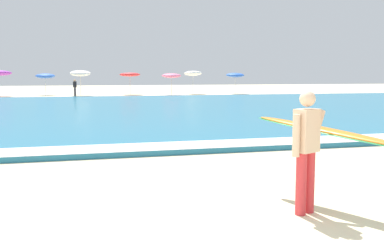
{
  "coord_description": "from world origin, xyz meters",
  "views": [
    {
      "loc": [
        -1.4,
        -4.48,
        1.94
      ],
      "look_at": [
        0.61,
        3.35,
        1.1
      ],
      "focal_mm": 40.32,
      "sensor_mm": 36.0,
      "label": 1
    }
  ],
  "objects_px": {
    "beach_umbrella_1": "(45,76)",
    "beach_umbrella_5": "(193,73)",
    "beachgoer_near_row_left": "(75,87)",
    "beach_umbrella_3": "(130,75)",
    "beach_umbrella_2": "(80,73)",
    "beach_umbrella_6": "(235,75)",
    "surfer_with_board": "(317,139)",
    "beach_umbrella_4": "(171,76)"
  },
  "relations": [
    {
      "from": "surfer_with_board",
      "to": "beach_umbrella_1",
      "type": "distance_m",
      "value": 39.32
    },
    {
      "from": "beach_umbrella_4",
      "to": "beach_umbrella_2",
      "type": "bearing_deg",
      "value": 174.01
    },
    {
      "from": "beach_umbrella_4",
      "to": "surfer_with_board",
      "type": "bearing_deg",
      "value": -98.4
    },
    {
      "from": "beach_umbrella_2",
      "to": "beach_umbrella_4",
      "type": "bearing_deg",
      "value": -5.99
    },
    {
      "from": "surfer_with_board",
      "to": "beachgoer_near_row_left",
      "type": "height_order",
      "value": "surfer_with_board"
    },
    {
      "from": "beach_umbrella_2",
      "to": "beach_umbrella_3",
      "type": "bearing_deg",
      "value": 8.86
    },
    {
      "from": "beach_umbrella_2",
      "to": "beach_umbrella_6",
      "type": "relative_size",
      "value": 1.11
    },
    {
      "from": "beachgoer_near_row_left",
      "to": "beach_umbrella_2",
      "type": "bearing_deg",
      "value": 74.44
    },
    {
      "from": "beach_umbrella_2",
      "to": "beachgoer_near_row_left",
      "type": "relative_size",
      "value": 1.57
    },
    {
      "from": "beach_umbrella_6",
      "to": "beach_umbrella_3",
      "type": "bearing_deg",
      "value": 177.71
    },
    {
      "from": "beach_umbrella_2",
      "to": "beach_umbrella_6",
      "type": "height_order",
      "value": "beach_umbrella_2"
    },
    {
      "from": "beach_umbrella_2",
      "to": "beach_umbrella_6",
      "type": "distance_m",
      "value": 15.85
    },
    {
      "from": "beachgoer_near_row_left",
      "to": "beach_umbrella_6",
      "type": "bearing_deg",
      "value": 7.45
    },
    {
      "from": "surfer_with_board",
      "to": "beach_umbrella_6",
      "type": "xyz_separation_m",
      "value": [
        12.51,
        37.68,
        0.92
      ]
    },
    {
      "from": "beach_umbrella_4",
      "to": "beach_umbrella_6",
      "type": "distance_m",
      "value": 7.23
    },
    {
      "from": "beach_umbrella_6",
      "to": "beach_umbrella_1",
      "type": "bearing_deg",
      "value": 176.82
    },
    {
      "from": "beach_umbrella_5",
      "to": "beach_umbrella_6",
      "type": "distance_m",
      "value": 4.54
    },
    {
      "from": "beach_umbrella_4",
      "to": "beach_umbrella_5",
      "type": "bearing_deg",
      "value": 30.81
    },
    {
      "from": "beach_umbrella_4",
      "to": "beachgoer_near_row_left",
      "type": "xyz_separation_m",
      "value": [
        -9.22,
        -0.91,
        -1.06
      ]
    },
    {
      "from": "surfer_with_board",
      "to": "beach_umbrella_3",
      "type": "height_order",
      "value": "beach_umbrella_3"
    },
    {
      "from": "beach_umbrella_1",
      "to": "beach_umbrella_2",
      "type": "xyz_separation_m",
      "value": [
        3.3,
        -1.37,
        0.25
      ]
    },
    {
      "from": "beach_umbrella_1",
      "to": "beachgoer_near_row_left",
      "type": "height_order",
      "value": "beach_umbrella_1"
    },
    {
      "from": "beach_umbrella_3",
      "to": "beach_umbrella_6",
      "type": "relative_size",
      "value": 1.0
    },
    {
      "from": "surfer_with_board",
      "to": "beach_umbrella_2",
      "type": "xyz_separation_m",
      "value": [
        -3.33,
        37.37,
        1.09
      ]
    },
    {
      "from": "beach_umbrella_1",
      "to": "beach_umbrella_5",
      "type": "height_order",
      "value": "beach_umbrella_5"
    },
    {
      "from": "beach_umbrella_5",
      "to": "beachgoer_near_row_left",
      "type": "relative_size",
      "value": 1.55
    },
    {
      "from": "beach_umbrella_1",
      "to": "beach_umbrella_3",
      "type": "relative_size",
      "value": 0.96
    },
    {
      "from": "beach_umbrella_6",
      "to": "beachgoer_near_row_left",
      "type": "distance_m",
      "value": 16.53
    },
    {
      "from": "beach_umbrella_6",
      "to": "beachgoer_near_row_left",
      "type": "height_order",
      "value": "beach_umbrella_6"
    },
    {
      "from": "beach_umbrella_5",
      "to": "beachgoer_near_row_left",
      "type": "xyz_separation_m",
      "value": [
        -11.82,
        -2.47,
        -1.29
      ]
    },
    {
      "from": "surfer_with_board",
      "to": "beach_umbrella_2",
      "type": "distance_m",
      "value": 37.54
    },
    {
      "from": "beach_umbrella_5",
      "to": "beach_umbrella_6",
      "type": "bearing_deg",
      "value": -4.14
    },
    {
      "from": "beach_umbrella_4",
      "to": "beach_umbrella_1",
      "type": "bearing_deg",
      "value": 169.21
    },
    {
      "from": "beach_umbrella_1",
      "to": "beachgoer_near_row_left",
      "type": "xyz_separation_m",
      "value": [
        2.79,
        -3.2,
        -1.03
      ]
    },
    {
      "from": "beach_umbrella_1",
      "to": "beach_umbrella_3",
      "type": "bearing_deg",
      "value": -4.4
    },
    {
      "from": "beach_umbrella_5",
      "to": "beach_umbrella_6",
      "type": "xyz_separation_m",
      "value": [
        4.53,
        -0.33,
        -0.18
      ]
    },
    {
      "from": "beach_umbrella_3",
      "to": "beach_umbrella_4",
      "type": "bearing_deg",
      "value": -23.11
    },
    {
      "from": "surfer_with_board",
      "to": "beach_umbrella_1",
      "type": "xyz_separation_m",
      "value": [
        -6.63,
        38.75,
        0.84
      ]
    },
    {
      "from": "surfer_with_board",
      "to": "beach_umbrella_3",
      "type": "xyz_separation_m",
      "value": [
        1.48,
        38.12,
        0.98
      ]
    },
    {
      "from": "beach_umbrella_2",
      "to": "beach_umbrella_5",
      "type": "relative_size",
      "value": 1.01
    },
    {
      "from": "beach_umbrella_2",
      "to": "beach_umbrella_6",
      "type": "bearing_deg",
      "value": 1.12
    },
    {
      "from": "beach_umbrella_5",
      "to": "surfer_with_board",
      "type": "bearing_deg",
      "value": -101.87
    }
  ]
}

